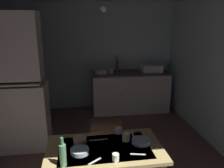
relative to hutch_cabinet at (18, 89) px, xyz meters
The scene contains 23 objects.
ground_plane 1.65m from the hutch_cabinet, 10.92° to the right, with size 4.70×4.70×0.00m, color brown.
wall_back 2.11m from the hutch_cabinet, 51.72° to the left, with size 3.56×0.10×2.38m, color silver.
wall_right 3.10m from the hutch_cabinet, ahead, with size 0.10×3.80×2.38m, color silver.
hutch_cabinet is the anchor object (origin of this frame).
counter_cabinet 2.45m from the hutch_cabinet, 32.37° to the left, with size 1.72×0.64×0.89m.
sink_basin 2.80m from the hutch_cabinet, 27.23° to the left, with size 0.44×0.34×0.15m.
hand_pump 2.18m from the hutch_cabinet, 37.54° to the left, with size 0.05×0.27×0.39m.
mixing_bowl_counter 1.84m from the hutch_cabinet, 41.97° to the left, with size 0.25×0.25×0.08m, color white.
stoneware_crock 2.02m from the hutch_cabinet, 38.16° to the left, with size 0.11×0.11×0.12m, color beige.
dining_table 1.84m from the hutch_cabinet, 49.63° to the right, with size 1.19×0.70×0.73m.
chair_far_side 1.56m from the hutch_cabinet, 32.67° to the right, with size 0.42×0.42×0.85m.
serving_bowl_wide 1.55m from the hutch_cabinet, 53.19° to the right, with size 0.14×0.14×0.05m, color tan.
soup_bowl_small 1.72m from the hutch_cabinet, 57.44° to the right, with size 0.18×0.18×0.04m, color #9EB2C6.
sauce_dish 2.07m from the hutch_cabinet, 40.57° to the right, with size 0.20×0.20×0.04m, color #9EB2C6.
mug_dark 1.76m from the hutch_cabinet, 38.83° to the right, with size 0.08×0.08×0.06m, color white.
teacup_cream 2.04m from the hutch_cabinet, 52.24° to the right, with size 0.06×0.06×0.07m, color white.
mug_tall 1.91m from the hutch_cabinet, 41.94° to the right, with size 0.08×0.08×0.08m, color beige.
glass_bottle 1.80m from the hutch_cabinet, 64.41° to the right, with size 0.06×0.06×0.28m.
table_knife 1.67m from the hutch_cabinet, 47.43° to the right, with size 0.20×0.02×0.01m, color silver.
teaspoon_near_bowl 2.14m from the hutch_cabinet, 46.32° to the right, with size 0.15×0.02×0.01m, color beige.
teaspoon_by_cup 1.93m from the hutch_cabinet, 56.61° to the right, with size 0.15×0.02×0.01m, color beige.
serving_spoon 1.90m from the hutch_cabinet, 36.69° to the right, with size 0.15×0.02×0.01m, color beige.
pendant_bulb 1.74m from the hutch_cabinet, 14.67° to the right, with size 0.08×0.08×0.08m, color #F9EFCC.
Camera 1 is at (-0.33, -3.09, 1.96)m, focal length 35.25 mm.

